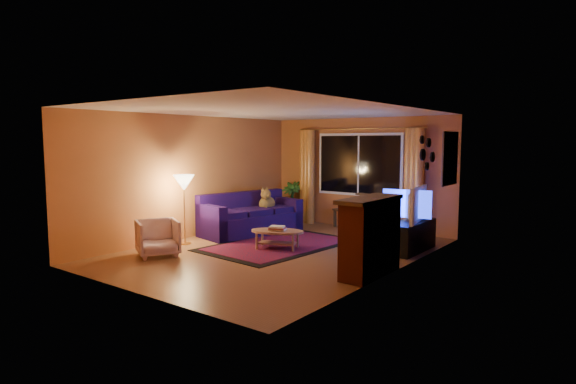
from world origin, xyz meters
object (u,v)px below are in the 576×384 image
Objects in this scene: bench at (358,221)px; tv_console at (411,236)px; armchair at (158,236)px; floor_lamp at (184,210)px; coffee_table at (277,240)px; sofa at (251,214)px.

tv_console is (1.80, -1.29, 0.07)m from bench.
armchair is 1.04m from floor_lamp.
floor_lamp reaches higher than coffee_table.
coffee_table is at bearing 22.59° from floor_lamp.
armchair is 0.53× the size of floor_lamp.
sofa reaches higher than tv_console.
armchair reaches higher than tv_console.
bench is 2.21m from tv_console.
armchair is 0.71× the size of coffee_table.
sofa is 1.64m from coffee_table.
bench is 2.42m from sofa.
bench is 1.03× the size of tv_console.
bench is at bearing 8.07° from armchair.
floor_lamp reaches higher than bench.
tv_console is (2.01, 1.35, 0.09)m from coffee_table.
sofa is 1.64× the size of floor_lamp.
floor_lamp is (-1.92, -3.35, 0.46)m from bench.
floor_lamp is 1.91m from coffee_table.
armchair is (-1.55, -4.27, 0.15)m from bench.
coffee_table is at bearing -76.79° from bench.
armchair is at bearing -129.41° from coffee_table.
sofa reaches higher than coffee_table.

